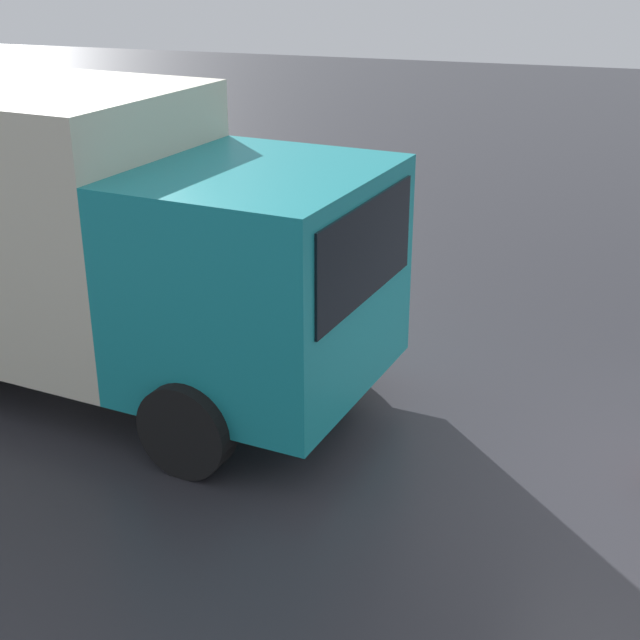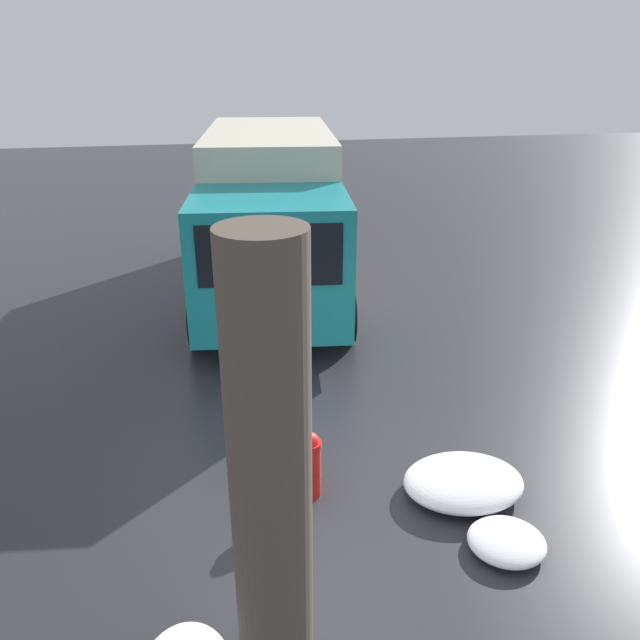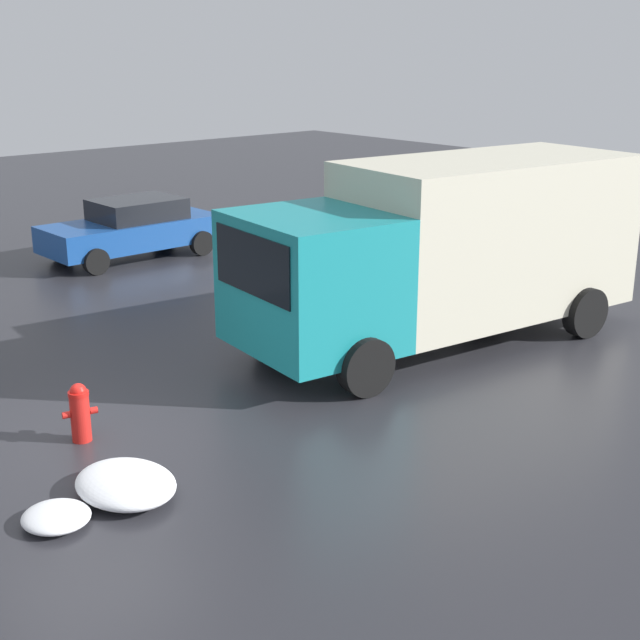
{
  "view_description": "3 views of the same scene",
  "coord_description": "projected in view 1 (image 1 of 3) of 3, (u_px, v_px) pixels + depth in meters",
  "views": [
    {
      "loc": [
        0.87,
        7.34,
        4.45
      ],
      "look_at": [
        3.37,
        -0.06,
        1.14
      ],
      "focal_mm": 50.0,
      "sensor_mm": 36.0,
      "label": 1
    },
    {
      "loc": [
        -5.6,
        0.97,
        4.58
      ],
      "look_at": [
        2.65,
        -0.63,
        0.97
      ],
      "focal_mm": 35.0,
      "sensor_mm": 36.0,
      "label": 2
    },
    {
      "loc": [
        -4.72,
        -10.16,
        5.06
      ],
      "look_at": [
        3.79,
        -0.45,
        0.99
      ],
      "focal_mm": 50.0,
      "sensor_mm": 36.0,
      "label": 3
    }
  ],
  "objects": [
    {
      "name": "delivery_truck",
      "position": [
        35.0,
        221.0,
        9.56
      ],
      "size": [
        7.61,
        3.45,
        3.13
      ],
      "rotation": [
        0.0,
        0.0,
        1.45
      ],
      "color": "teal",
      "rests_on": "ground_plane"
    }
  ]
}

